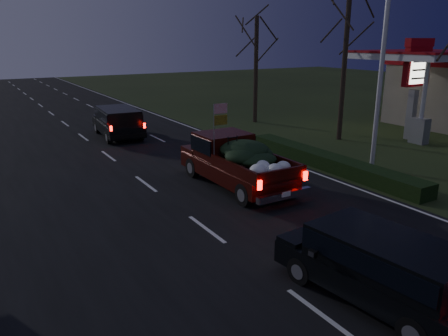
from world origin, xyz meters
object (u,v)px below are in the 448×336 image
pickup_truck (236,159)px  rear_suv (382,262)px  lead_suv (118,120)px  gas_price_pylon (416,72)px  light_pole (384,40)px

pickup_truck → rear_suv: size_ratio=1.22×
rear_suv → lead_suv: bearing=82.4°
gas_price_pylon → rear_suv: gas_price_pylon is taller
light_pole → pickup_truck: bearing=170.8°
pickup_truck → rear_suv: bearing=-101.0°
light_pole → pickup_truck: (-6.51, 1.05, -4.39)m
lead_suv → gas_price_pylon: bearing=-28.0°
lead_suv → rear_suv: 19.21m
light_pole → rear_suv: size_ratio=2.01×
pickup_truck → gas_price_pylon: bearing=8.3°
gas_price_pylon → rear_suv: bearing=-145.0°
light_pole → pickup_truck: size_ratio=1.65×
gas_price_pylon → lead_suv: bearing=147.6°
gas_price_pylon → rear_suv: size_ratio=1.23×
light_pole → gas_price_pylon: 7.36m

